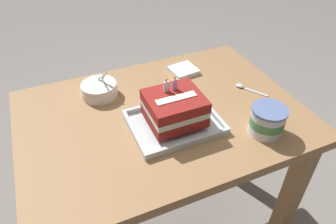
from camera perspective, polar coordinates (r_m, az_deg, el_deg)
name	(u,v)px	position (r m, az deg, el deg)	size (l,w,h in m)	color
dining_table	(162,139)	(1.17, -1.01, -5.03)	(0.97, 0.69, 0.74)	#9E754C
foil_tray	(174,123)	(1.03, 1.14, -2.04)	(0.29, 0.23, 0.02)	silver
birthday_cake	(174,108)	(0.99, 1.18, 0.74)	(0.17, 0.16, 0.14)	maroon
bowl_stack	(99,90)	(1.18, -12.41, 4.00)	(0.13, 0.13, 0.10)	white
ice_cream_tub	(267,120)	(1.03, 17.67, -1.48)	(0.11, 0.11, 0.09)	white
serving_spoon_near_tray	(244,87)	(1.24, 13.64, 4.44)	(0.08, 0.12, 0.01)	silver
napkin_pile	(183,70)	(1.30, 2.83, 7.61)	(0.11, 0.11, 0.02)	white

